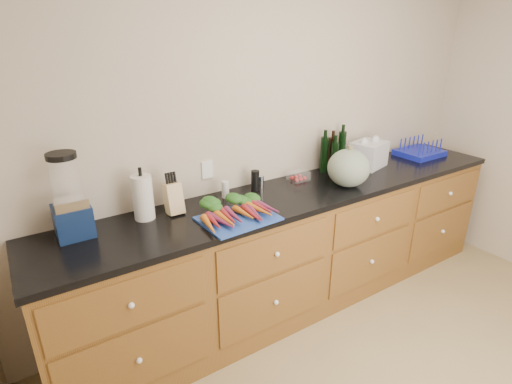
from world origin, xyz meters
TOP-DOWN VIEW (x-y plane):
  - wall_back at (0.00, 1.62)m, footprint 4.10×0.05m
  - cabinets at (0.00, 1.30)m, footprint 3.60×0.64m
  - countertop at (0.00, 1.30)m, footprint 3.64×0.62m
  - cutting_board at (-0.63, 1.14)m, footprint 0.46×0.35m
  - carrots at (-0.63, 1.18)m, footprint 0.45×0.33m
  - squash at (0.32, 1.19)m, footprint 0.30×0.30m
  - blender_appliance at (-1.49, 1.46)m, footprint 0.19×0.19m
  - paper_towel at (-1.09, 1.46)m, footprint 0.12×0.12m
  - knife_block at (-0.91, 1.44)m, footprint 0.10×0.10m
  - grinder_salt at (-0.53, 1.48)m, footprint 0.05×0.05m
  - grinder_pepper at (-0.29, 1.48)m, footprint 0.06×0.06m
  - canister_chrome at (-0.24, 1.48)m, footprint 0.04×0.04m
  - tomato_box at (0.10, 1.47)m, footprint 0.14×0.12m
  - bottles at (0.48, 1.51)m, footprint 0.25×0.13m
  - grocery_bag at (0.79, 1.42)m, footprint 0.33×0.29m
  - dish_rack at (1.42, 1.38)m, footprint 0.39×0.31m

SIDE VIEW (x-z plane):
  - cabinets at x=0.00m, z-range 0.00..0.90m
  - countertop at x=0.00m, z-range 0.90..0.94m
  - cutting_board at x=-0.63m, z-range 0.94..0.95m
  - tomato_box at x=0.10m, z-range 0.94..1.01m
  - carrots at x=-0.63m, z-range 0.95..1.01m
  - dish_rack at x=1.42m, z-range 0.90..1.06m
  - canister_chrome at x=-0.24m, z-range 0.94..1.04m
  - grinder_salt at x=-0.53m, z-range 0.94..1.05m
  - grinder_pepper at x=-0.29m, z-range 0.94..1.09m
  - knife_block at x=-0.91m, z-range 0.94..1.13m
  - grocery_bag at x=0.79m, z-range 0.94..1.15m
  - paper_towel at x=-1.09m, z-range 0.94..1.21m
  - squash at x=0.32m, z-range 0.94..1.21m
  - bottles at x=0.48m, z-range 0.93..1.23m
  - blender_appliance at x=-1.49m, z-range 0.91..1.38m
  - wall_back at x=0.00m, z-range 0.00..2.60m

